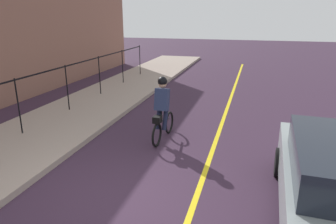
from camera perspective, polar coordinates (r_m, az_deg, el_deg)
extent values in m
plane|color=#362336|center=(6.31, -10.80, -15.62)|extent=(80.00, 80.00, 0.00)
cube|color=yellow|center=(5.86, 4.13, -18.19)|extent=(36.00, 0.12, 0.01)
cylinder|color=black|center=(9.64, -25.79, 0.94)|extent=(0.04, 0.04, 1.60)
cylinder|color=black|center=(11.47, -18.05, 4.27)|extent=(0.04, 0.04, 1.60)
cylinder|color=black|center=(13.47, -12.47, 6.60)|extent=(0.04, 0.04, 1.60)
cylinder|color=black|center=(15.58, -8.35, 8.28)|extent=(0.04, 0.04, 1.60)
cylinder|color=black|center=(17.77, -5.19, 9.52)|extent=(0.04, 0.04, 1.60)
torus|color=black|center=(9.25, 0.23, -1.94)|extent=(0.66, 0.09, 0.66)
torus|color=black|center=(8.33, -2.07, -4.23)|extent=(0.66, 0.09, 0.66)
cube|color=black|center=(8.70, -0.87, -1.49)|extent=(0.93, 0.09, 0.24)
cylinder|color=black|center=(8.52, -1.21, -0.85)|extent=(0.03, 0.03, 0.35)
cube|color=navy|center=(8.42, -1.11, 2.32)|extent=(0.36, 0.38, 0.63)
sphere|color=tan|center=(8.37, -1.01, 5.18)|extent=(0.22, 0.22, 0.22)
sphere|color=black|center=(8.36, -1.02, 5.65)|extent=(0.26, 0.26, 0.26)
cylinder|color=#191E38|center=(8.59, -1.76, -1.03)|extent=(0.34, 0.14, 0.65)
cylinder|color=#191E38|center=(8.53, -0.51, -1.17)|extent=(0.34, 0.14, 0.65)
cube|color=black|center=(8.22, -1.98, -1.39)|extent=(0.25, 0.21, 0.18)
cylinder|color=black|center=(7.29, 19.94, -8.74)|extent=(0.65, 0.25, 0.64)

